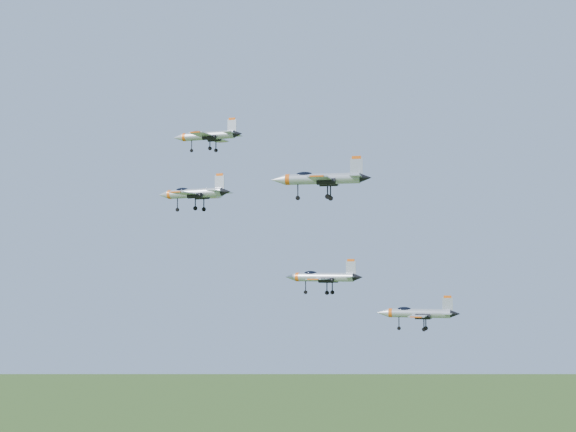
# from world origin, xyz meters

# --- Properties ---
(jet_lead) EXTENTS (12.84, 10.84, 3.46)m
(jet_lead) POSITION_xyz_m (-14.98, 15.25, 154.41)
(jet_lead) COLOR #ADB3BA
(jet_left_high) EXTENTS (12.14, 10.40, 3.34)m
(jet_left_high) POSITION_xyz_m (-12.85, -2.59, 142.96)
(jet_left_high) COLOR #ADB3BA
(jet_right_high) EXTENTS (13.31, 11.04, 3.56)m
(jet_right_high) POSITION_xyz_m (6.52, -12.97, 143.66)
(jet_right_high) COLOR #ADB3BA
(jet_left_low) EXTENTS (12.15, 10.34, 3.31)m
(jet_left_low) POSITION_xyz_m (5.60, 2.42, 130.77)
(jet_left_low) COLOR #ADB3BA
(jet_right_low) EXTENTS (10.88, 9.12, 2.92)m
(jet_right_low) POSITION_xyz_m (18.95, -9.91, 126.22)
(jet_right_low) COLOR #ADB3BA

